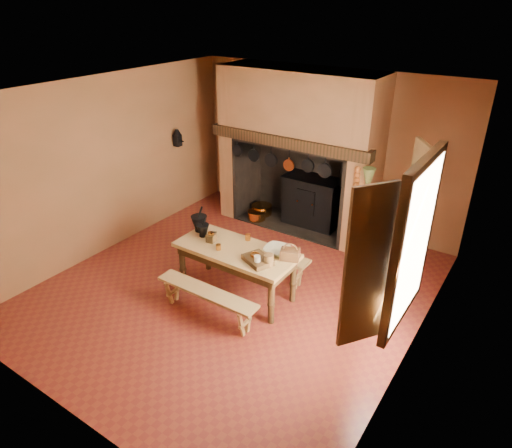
{
  "coord_description": "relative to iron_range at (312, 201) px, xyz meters",
  "views": [
    {
      "loc": [
        3.33,
        -4.44,
        3.85
      ],
      "look_at": [
        0.16,
        0.3,
        0.97
      ],
      "focal_mm": 32.0,
      "sensor_mm": 36.0,
      "label": 1
    }
  ],
  "objects": [
    {
      "name": "work_table",
      "position": [
        0.13,
        -2.54,
        0.14
      ],
      "size": [
        1.7,
        0.76,
        0.74
      ],
      "color": "tan",
      "rests_on": "floor"
    },
    {
      "name": "window",
      "position": [
        2.39,
        -2.85,
        1.22
      ],
      "size": [
        0.39,
        1.75,
        1.76
      ],
      "color": "white",
      "rests_on": "wall_right"
    },
    {
      "name": "onion_string",
      "position": [
        1.04,
        -0.66,
        0.85
      ],
      "size": [
        0.12,
        0.1,
        0.46
      ],
      "primitive_type": null,
      "color": "#98411C",
      "rests_on": "chimney_breast"
    },
    {
      "name": "ceiling",
      "position": [
        0.04,
        -2.45,
        2.32
      ],
      "size": [
        5.5,
        5.5,
        0.0
      ],
      "primitive_type": "plane",
      "rotation": [
        3.14,
        0.0,
        0.0
      ],
      "color": "silver",
      "rests_on": "back_wall"
    },
    {
      "name": "herb_bunch",
      "position": [
        1.22,
        -0.66,
        0.9
      ],
      "size": [
        0.2,
        0.2,
        0.35
      ],
      "primitive_type": "cone",
      "rotation": [
        3.14,
        0.0,
        0.0
      ],
      "color": "#5A6731",
      "rests_on": "chimney_breast"
    },
    {
      "name": "wall_right",
      "position": [
        2.54,
        -2.45,
        0.92
      ],
      "size": [
        0.02,
        5.5,
        2.8
      ],
      "primitive_type": "cube",
      "color": "#955F3B",
      "rests_on": "floor"
    },
    {
      "name": "floor",
      "position": [
        0.04,
        -2.45,
        -0.48
      ],
      "size": [
        5.5,
        5.5,
        0.0
      ],
      "primitive_type": "plane",
      "color": "maroon",
      "rests_on": "ground"
    },
    {
      "name": "mortar_large",
      "position": [
        -0.62,
        -2.41,
        0.39
      ],
      "size": [
        0.24,
        0.24,
        0.4
      ],
      "rotation": [
        0.0,
        0.0,
        0.31
      ],
      "color": "black",
      "rests_on": "work_table"
    },
    {
      "name": "bench_front",
      "position": [
        0.13,
        -3.19,
        -0.17
      ],
      "size": [
        1.5,
        0.26,
        0.42
      ],
      "color": "tan",
      "rests_on": "floor"
    },
    {
      "name": "glass_jar",
      "position": [
        0.62,
        -2.74,
        0.33
      ],
      "size": [
        0.1,
        0.1,
        0.15
      ],
      "primitive_type": "cylinder",
      "rotation": [
        0.0,
        0.0,
        -0.21
      ],
      "color": "beige",
      "rests_on": "work_table"
    },
    {
      "name": "wicker_basket",
      "position": [
        0.88,
        -2.37,
        0.33
      ],
      "size": [
        0.29,
        0.25,
        0.24
      ],
      "rotation": [
        0.0,
        0.0,
        0.37
      ],
      "color": "#492D16",
      "rests_on": "work_table"
    },
    {
      "name": "coffee_grinder",
      "position": [
        -0.27,
        -2.57,
        0.32
      ],
      "size": [
        0.17,
        0.14,
        0.18
      ],
      "rotation": [
        0.0,
        0.0,
        0.17
      ],
      "color": "#3C2813",
      "rests_on": "work_table"
    },
    {
      "name": "wall_left",
      "position": [
        -2.46,
        -2.45,
        0.92
      ],
      "size": [
        0.02,
        5.5,
        2.8
      ],
      "primitive_type": "cube",
      "color": "#955F3B",
      "rests_on": "floor"
    },
    {
      "name": "brass_cup",
      "position": [
        0.52,
        -2.64,
        0.3
      ],
      "size": [
        0.14,
        0.14,
        0.1
      ],
      "primitive_type": "imported",
      "rotation": [
        0.0,
        0.0,
        0.1
      ],
      "color": "orange",
      "rests_on": "work_table"
    },
    {
      "name": "wall_coffee_mill",
      "position": [
        -2.38,
        -0.9,
        1.03
      ],
      "size": [
        0.23,
        0.16,
        0.31
      ],
      "color": "black",
      "rests_on": "wall_left"
    },
    {
      "name": "stoneware_crock",
      "position": [
        0.73,
        -2.65,
        0.33
      ],
      "size": [
        0.13,
        0.13,
        0.16
      ],
      "primitive_type": "cylinder",
      "rotation": [
        0.0,
        0.0,
        -0.01
      ],
      "color": "brown",
      "rests_on": "work_table"
    },
    {
      "name": "wooden_tray",
      "position": [
        0.58,
        -2.67,
        0.29
      ],
      "size": [
        0.47,
        0.42,
        0.07
      ],
      "primitive_type": "cube",
      "rotation": [
        0.0,
        0.0,
        -0.42
      ],
      "color": "#3C2813",
      "rests_on": "work_table"
    },
    {
      "name": "back_wall",
      "position": [
        0.04,
        0.3,
        0.92
      ],
      "size": [
        5.0,
        0.02,
        2.8
      ],
      "primitive_type": "cube",
      "color": "#955F3B",
      "rests_on": "floor"
    },
    {
      "name": "hanging_pans",
      "position": [
        -0.3,
        -0.64,
        0.88
      ],
      "size": [
        1.92,
        0.29,
        0.27
      ],
      "color": "black",
      "rests_on": "chimney_breast"
    },
    {
      "name": "wall_front",
      "position": [
        0.04,
        -5.2,
        0.92
      ],
      "size": [
        5.0,
        0.02,
        2.8
      ],
      "primitive_type": "cube",
      "color": "#955F3B",
      "rests_on": "floor"
    },
    {
      "name": "brass_mug_b",
      "position": [
        0.13,
        -2.25,
        0.3
      ],
      "size": [
        0.09,
        0.09,
        0.09
      ],
      "primitive_type": "cylinder",
      "rotation": [
        0.0,
        0.0,
        0.2
      ],
      "color": "orange",
      "rests_on": "work_table"
    },
    {
      "name": "mixing_bowl",
      "position": [
        0.66,
        -2.32,
        0.3
      ],
      "size": [
        0.37,
        0.37,
        0.08
      ],
      "primitive_type": "imported",
      "rotation": [
        0.0,
        0.0,
        0.08
      ],
      "color": "beige",
      "rests_on": "work_table"
    },
    {
      "name": "bench_back",
      "position": [
        0.13,
        -1.93,
        -0.15
      ],
      "size": [
        1.6,
        0.28,
        0.45
      ],
      "color": "tan",
      "rests_on": "floor"
    },
    {
      "name": "chimney_breast",
      "position": [
        -0.26,
        -0.14,
        1.33
      ],
      "size": [
        2.95,
        0.96,
        2.8
      ],
      "color": "#955F3B",
      "rests_on": "floor"
    },
    {
      "name": "iron_range",
      "position": [
        0.0,
        0.0,
        0.0
      ],
      "size": [
        1.12,
        0.55,
        1.6
      ],
      "color": "black",
      "rests_on": "floor"
    },
    {
      "name": "brass_mug_a",
      "position": [
        -0.05,
        -2.69,
        0.29
      ],
      "size": [
        0.07,
        0.07,
        0.08
      ],
      "primitive_type": "cylinder",
      "rotation": [
        0.0,
        0.0,
        -0.04
      ],
      "color": "orange",
      "rests_on": "work_table"
    },
    {
      "name": "mortar_small",
      "position": [
        -0.47,
        -2.51,
        0.36
      ],
      "size": [
        0.19,
        0.19,
        0.32
      ],
      "rotation": [
        0.0,
        0.0,
        -0.09
      ],
      "color": "black",
      "rests_on": "work_table"
    },
    {
      "name": "hearth_pans",
      "position": [
        -1.01,
        -0.23,
        -0.39
      ],
      "size": [
        0.51,
        0.62,
        0.2
      ],
      "color": "orange",
      "rests_on": "floor"
    }
  ]
}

